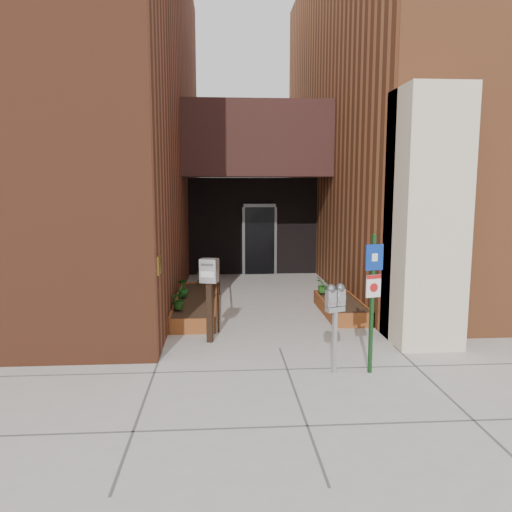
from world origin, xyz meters
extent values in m
plane|color=#9E9991|center=(0.00, 0.00, 0.00)|extent=(80.00, 80.00, 0.00)
cube|color=brown|center=(-6.00, 6.70, 5.00)|extent=(8.00, 14.60, 10.00)
cube|color=#964F2B|center=(6.00, 7.15, 5.00)|extent=(8.00, 13.70, 10.00)
cube|color=beige|center=(2.55, 0.20, 2.20)|extent=(1.10, 1.20, 4.40)
cube|color=black|center=(0.00, 6.00, 4.00)|extent=(4.20, 2.00, 2.00)
cube|color=black|center=(0.00, 7.40, 1.50)|extent=(4.00, 0.30, 3.00)
cube|color=black|center=(0.20, 7.22, 1.05)|extent=(0.90, 0.06, 2.10)
cube|color=#B79338|center=(-1.99, -0.20, 1.50)|extent=(0.04, 0.30, 0.30)
cube|color=brown|center=(-1.55, 0.92, 0.15)|extent=(0.90, 0.04, 0.30)
cube|color=brown|center=(-1.55, 4.48, 0.15)|extent=(0.90, 0.04, 0.30)
cube|color=brown|center=(-1.98, 2.70, 0.15)|extent=(0.04, 3.60, 0.30)
cube|color=brown|center=(-1.12, 2.70, 0.15)|extent=(0.04, 3.60, 0.30)
cube|color=black|center=(-1.55, 2.70, 0.13)|extent=(0.82, 3.52, 0.26)
cube|color=brown|center=(1.60, 1.12, 0.15)|extent=(0.80, 0.04, 0.30)
cube|color=brown|center=(1.60, 3.28, 0.15)|extent=(0.80, 0.04, 0.30)
cube|color=brown|center=(1.22, 2.20, 0.15)|extent=(0.04, 2.20, 0.30)
cube|color=brown|center=(1.98, 2.20, 0.15)|extent=(0.04, 2.20, 0.30)
cube|color=black|center=(1.60, 2.20, 0.13)|extent=(0.72, 2.12, 0.26)
cylinder|color=black|center=(-1.05, 1.00, 0.45)|extent=(0.04, 0.04, 0.90)
cylinder|color=black|center=(-1.05, 4.30, 0.45)|extent=(0.04, 0.04, 0.90)
cylinder|color=black|center=(-1.05, 2.65, 0.88)|extent=(0.04, 3.30, 0.04)
cube|color=#9F9FA1|center=(0.68, -1.17, 0.47)|extent=(0.07, 0.07, 0.94)
cube|color=#9F9FA1|center=(0.68, -1.17, 0.97)|extent=(0.30, 0.21, 0.07)
cube|color=#9F9FA1|center=(0.60, -1.19, 1.14)|extent=(0.16, 0.14, 0.24)
sphere|color=#59595B|center=(0.60, -1.19, 1.28)|extent=(0.14, 0.14, 0.14)
cube|color=white|center=(0.62, -1.24, 1.16)|extent=(0.08, 0.04, 0.05)
cube|color=#B21414|center=(0.62, -1.24, 1.09)|extent=(0.08, 0.04, 0.03)
cube|color=#9F9FA1|center=(0.75, -1.14, 1.14)|extent=(0.16, 0.14, 0.24)
sphere|color=#59595B|center=(0.75, -1.14, 1.28)|extent=(0.14, 0.14, 0.14)
cube|color=white|center=(0.77, -1.18, 1.16)|extent=(0.08, 0.04, 0.05)
cube|color=#B21414|center=(0.77, -1.18, 1.09)|extent=(0.08, 0.04, 0.03)
cube|color=#143917|center=(1.21, -1.20, 1.04)|extent=(0.06, 0.06, 2.07)
cube|color=navy|center=(1.22, -1.23, 1.74)|extent=(0.28, 0.09, 0.38)
cube|color=white|center=(1.22, -1.23, 1.74)|extent=(0.09, 0.04, 0.11)
cube|color=white|center=(1.22, -1.23, 1.32)|extent=(0.23, 0.08, 0.33)
cube|color=#B21414|center=(1.22, -1.23, 1.46)|extent=(0.23, 0.07, 0.06)
cylinder|color=#B21414|center=(1.22, -1.24, 1.30)|extent=(0.13, 0.05, 0.13)
cube|color=black|center=(-1.20, 0.43, 0.55)|extent=(0.12, 0.12, 1.09)
cube|color=silver|center=(-1.20, 0.43, 1.29)|extent=(0.35, 0.29, 0.42)
cube|color=#59595B|center=(-1.23, 0.32, 1.41)|extent=(0.21, 0.07, 0.04)
cube|color=white|center=(-1.23, 0.32, 1.24)|extent=(0.23, 0.08, 0.10)
imported|color=#1E5117|center=(-1.85, 1.69, 0.50)|extent=(0.45, 0.45, 0.40)
imported|color=#1A5C1E|center=(-1.27, 2.54, 0.47)|extent=(0.24, 0.24, 0.33)
imported|color=#19591B|center=(-1.85, 2.80, 0.50)|extent=(0.28, 0.28, 0.40)
imported|color=#195217|center=(-1.55, 4.30, 0.47)|extent=(0.22, 0.22, 0.35)
imported|color=#1A5B20|center=(1.35, 1.71, 0.47)|extent=(0.26, 0.26, 0.33)
imported|color=#255217|center=(1.37, 2.08, 0.47)|extent=(0.25, 0.25, 0.33)
imported|color=#215A19|center=(1.35, 2.99, 0.49)|extent=(0.36, 0.36, 0.37)
camera|label=1|loc=(-0.97, -8.20, 2.77)|focal=35.00mm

